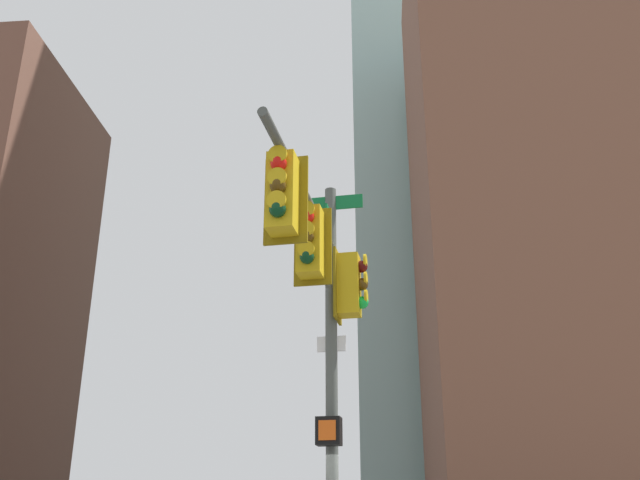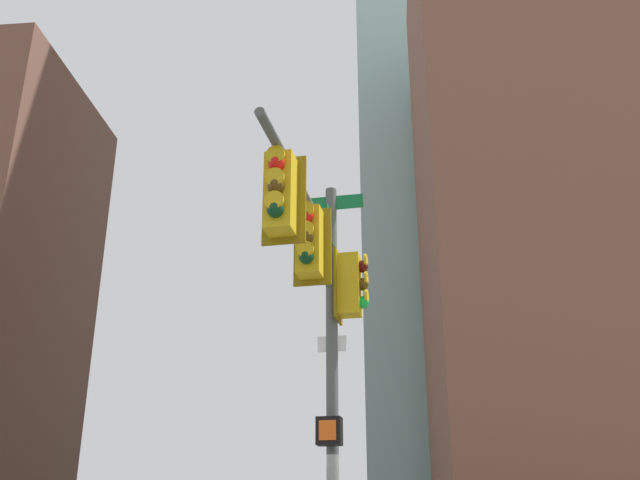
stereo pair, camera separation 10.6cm
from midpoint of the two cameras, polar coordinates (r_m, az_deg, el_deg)
signal_pole_assembly at (r=10.37m, az=0.37°, el=-4.01°), size 1.21×4.56×6.81m
building_brick_nearside at (r=47.15m, az=21.90°, el=3.55°), size 22.26×17.48×40.98m
building_glass_tower at (r=81.50m, az=14.28°, el=11.13°), size 30.22×25.64×89.99m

